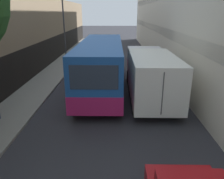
# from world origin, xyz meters

# --- Properties ---
(ground_plane) EXTENTS (150.00, 150.00, 0.00)m
(ground_plane) POSITION_xyz_m (0.00, 15.00, 0.00)
(ground_plane) COLOR #2B2B30
(sidewalk_left) EXTENTS (2.31, 60.00, 0.12)m
(sidewalk_left) POSITION_xyz_m (-4.91, 15.00, 0.06)
(sidewalk_left) COLOR gray
(sidewalk_left) RESTS_ON ground_plane
(bus) EXTENTS (2.60, 9.90, 3.13)m
(bus) POSITION_xyz_m (-0.60, 15.44, 1.66)
(bus) COLOR #1E519E
(bus) RESTS_ON ground_plane
(box_truck) EXTENTS (2.40, 7.37, 2.69)m
(box_truck) POSITION_xyz_m (2.36, 14.00, 1.51)
(box_truck) COLOR silver
(box_truck) RESTS_ON ground_plane
(street_lamp) EXTENTS (0.36, 0.80, 6.37)m
(street_lamp) POSITION_xyz_m (-4.00, 20.46, 4.58)
(street_lamp) COLOR #38383D
(street_lamp) RESTS_ON sidewalk_left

